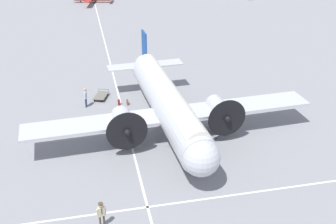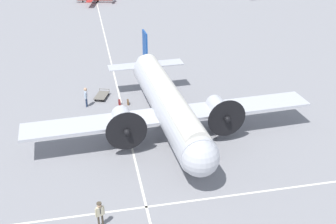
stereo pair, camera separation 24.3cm
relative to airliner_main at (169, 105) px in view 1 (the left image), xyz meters
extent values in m
plane|color=gray|center=(0.43, 0.02, -2.57)|extent=(300.00, 300.00, 0.00)
cube|color=silver|center=(0.43, 3.28, -2.56)|extent=(120.00, 0.16, 0.01)
cube|color=silver|center=(-8.69, 0.02, -2.56)|extent=(0.16, 120.00, 0.01)
cylinder|color=silver|center=(0.43, 0.02, -0.15)|extent=(16.11, 3.52, 2.64)
cylinder|color=silver|center=(0.43, 0.02, 0.58)|extent=(15.29, 2.68, 1.85)
sphere|color=silver|center=(-7.55, -0.42, -0.15)|extent=(2.51, 2.51, 2.51)
cylinder|color=silver|center=(8.42, 0.46, -0.01)|extent=(3.20, 1.62, 1.45)
cube|color=#194799|center=(9.00, 0.49, 1.84)|extent=(1.76, 0.24, 3.04)
cube|color=silver|center=(8.81, 0.48, 0.12)|extent=(1.96, 7.35, 0.10)
cube|color=silver|center=(-0.73, -0.04, -0.48)|extent=(3.78, 22.84, 0.20)
cylinder|color=silver|center=(-0.79, -3.92, -0.46)|extent=(2.81, 1.60, 1.45)
cylinder|color=black|center=(-2.29, -4.00, -0.46)|extent=(0.21, 3.05, 3.05)
sphere|color=black|center=(-2.43, -4.01, -0.46)|extent=(0.51, 0.51, 0.51)
cylinder|color=silver|center=(-1.22, 3.80, -0.46)|extent=(2.81, 1.60, 1.45)
cylinder|color=black|center=(-2.72, 3.72, -0.46)|extent=(0.21, 3.05, 3.05)
sphere|color=black|center=(-2.85, 3.71, -0.46)|extent=(0.51, 0.51, 0.51)
cylinder|color=#4C4C51|center=(-0.52, -3.90, -1.53)|extent=(0.18, 0.18, 0.98)
cylinder|color=black|center=(-0.52, -3.90, -2.02)|extent=(1.11, 0.36, 1.10)
cylinder|color=#4C4C51|center=(-0.95, 3.82, -1.53)|extent=(0.18, 0.18, 0.98)
cylinder|color=black|center=(-0.95, 3.82, -2.02)|extent=(1.11, 0.36, 1.10)
cylinder|color=#4C4C51|center=(-5.80, -0.32, -1.78)|extent=(0.14, 0.14, 0.88)
cylinder|color=black|center=(-5.80, -0.32, -2.22)|extent=(0.71, 0.22, 0.70)
cylinder|color=#473D2D|center=(-9.81, 6.03, -2.16)|extent=(0.12, 0.12, 0.82)
cylinder|color=#473D2D|center=(-9.90, 6.25, -2.16)|extent=(0.12, 0.12, 0.82)
cube|color=beige|center=(-9.85, 6.14, -1.44)|extent=(0.31, 0.43, 0.61)
sphere|color=tan|center=(-9.85, 6.14, -1.00)|extent=(0.27, 0.27, 0.27)
cylinder|color=beige|center=(-9.77, 5.91, -1.47)|extent=(0.10, 0.10, 0.58)
cylinder|color=beige|center=(-9.94, 6.37, -1.47)|extent=(0.10, 0.10, 0.58)
cube|color=black|center=(-9.95, 6.11, -1.37)|extent=(0.03, 0.05, 0.39)
cylinder|color=#473D2D|center=(-9.85, 6.14, -0.88)|extent=(0.37, 0.37, 0.07)
cylinder|color=navy|center=(6.45, 6.41, -2.12)|extent=(0.13, 0.13, 0.90)
cylinder|color=navy|center=(6.20, 6.45, -2.12)|extent=(0.13, 0.13, 0.90)
cube|color=silver|center=(6.33, 6.43, -1.33)|extent=(0.46, 0.27, 0.68)
sphere|color=tan|center=(6.33, 6.43, -0.84)|extent=(0.30, 0.30, 0.30)
cylinder|color=silver|center=(6.59, 6.39, -1.36)|extent=(0.11, 0.11, 0.64)
cylinder|color=silver|center=(6.06, 6.47, -1.36)|extent=(0.11, 0.11, 0.64)
cube|color=maroon|center=(6.31, 6.32, -1.25)|extent=(0.06, 0.02, 0.43)
cube|color=maroon|center=(6.10, 3.45, -2.33)|extent=(0.40, 0.19, 0.47)
cube|color=#551515|center=(6.10, 3.45, -2.07)|extent=(0.14, 0.13, 0.02)
cube|color=brown|center=(5.99, 2.68, -2.35)|extent=(0.45, 0.14, 0.44)
cube|color=#4A3520|center=(5.99, 2.68, -2.09)|extent=(0.16, 0.10, 0.02)
cube|color=#6B665B|center=(7.85, 4.97, -2.27)|extent=(2.18, 1.65, 0.04)
cube|color=#6B665B|center=(8.73, 4.64, -2.03)|extent=(0.40, 0.98, 0.04)
cylinder|color=#6B665B|center=(8.56, 4.19, -2.14)|extent=(0.04, 0.04, 0.22)
cylinder|color=#6B665B|center=(8.90, 5.10, -2.14)|extent=(0.04, 0.04, 0.22)
cylinder|color=black|center=(7.01, 4.85, -2.43)|extent=(0.28, 0.15, 0.28)
cylinder|color=black|center=(7.30, 5.62, -2.43)|extent=(0.28, 0.15, 0.28)
cylinder|color=black|center=(8.39, 4.33, -2.43)|extent=(0.28, 0.15, 0.28)
cylinder|color=black|center=(8.68, 5.10, -2.43)|extent=(0.28, 0.15, 0.28)
cylinder|color=black|center=(49.72, 5.72, -2.43)|extent=(0.14, 0.29, 0.28)
cylinder|color=#4C4C51|center=(49.72, 5.72, -2.32)|extent=(0.06, 0.06, 0.21)
cylinder|color=black|center=(48.49, 3.29, -2.43)|extent=(0.14, 0.29, 0.28)
cylinder|color=#4C4C51|center=(48.49, 3.29, -2.32)|extent=(0.06, 0.06, 0.21)
cylinder|color=black|center=(49.88, 3.00, -2.43)|extent=(0.14, 0.29, 0.28)
cylinder|color=#4C4C51|center=(49.88, 3.00, -2.32)|extent=(0.06, 0.06, 0.21)
camera|label=1|loc=(-29.06, 6.34, 14.63)|focal=45.00mm
camera|label=2|loc=(-29.11, 6.10, 14.63)|focal=45.00mm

